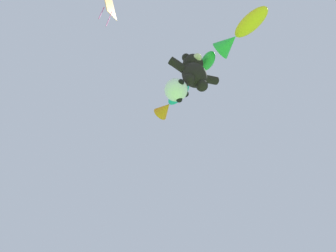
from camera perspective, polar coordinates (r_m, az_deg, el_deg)
The scene contains 6 objects.
teddy_bear_kite at distance 12.95m, azimuth 4.55°, elevation 9.46°, with size 2.18×0.96×2.22m.
soccer_ball_kite at distance 11.59m, azimuth 1.45°, elevation 6.29°, with size 0.91×0.90×0.84m.
fish_kite_teal at distance 15.19m, azimuth 0.61°, elevation 4.25°, with size 1.05×2.17×0.71m.
fish_kite_emerald at distance 14.29m, azimuth 6.28°, elevation 10.00°, with size 0.68×1.47×0.66m.
fish_kite_goldfin at distance 13.83m, azimuth 12.28°, elevation 15.51°, with size 1.41×2.53×0.84m.
diamond_kite at distance 15.38m, azimuth -10.18°, elevation 19.78°, with size 1.04×1.01×2.89m.
Camera 1 is at (-1.39, -1.42, 1.15)m, focal length 35.00 mm.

